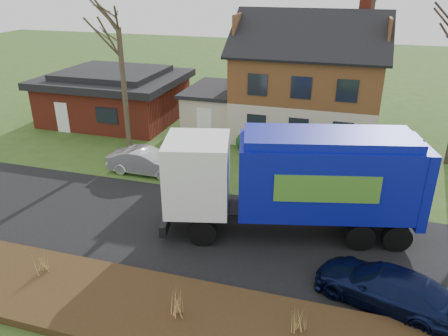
# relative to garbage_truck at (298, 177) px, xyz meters

# --- Properties ---
(ground) EXTENTS (120.00, 120.00, 0.00)m
(ground) POSITION_rel_garbage_truck_xyz_m (-3.20, -1.00, -2.56)
(ground) COLOR #314F1A
(ground) RESTS_ON ground
(road) EXTENTS (80.00, 7.00, 0.02)m
(road) POSITION_rel_garbage_truck_xyz_m (-3.20, -1.00, -2.55)
(road) COLOR black
(road) RESTS_ON ground
(mulch_verge) EXTENTS (80.00, 3.50, 0.30)m
(mulch_verge) POSITION_rel_garbage_truck_xyz_m (-3.20, -6.30, -2.41)
(mulch_verge) COLOR black
(mulch_verge) RESTS_ON ground
(main_house) EXTENTS (12.95, 8.95, 9.26)m
(main_house) POSITION_rel_garbage_truck_xyz_m (-1.71, 12.91, 1.47)
(main_house) COLOR #C2B29C
(main_house) RESTS_ON ground
(ranch_house) EXTENTS (9.80, 8.20, 3.70)m
(ranch_house) POSITION_rel_garbage_truck_xyz_m (-15.20, 12.00, -0.74)
(ranch_house) COLOR maroon
(ranch_house) RESTS_ON ground
(garbage_truck) EXTENTS (10.71, 5.17, 4.44)m
(garbage_truck) POSITION_rel_garbage_truck_xyz_m (0.00, 0.00, 0.00)
(garbage_truck) COLOR black
(garbage_truck) RESTS_ON ground
(silver_sedan) EXTENTS (4.19, 1.48, 1.38)m
(silver_sedan) POSITION_rel_garbage_truck_xyz_m (-8.66, 3.65, -1.87)
(silver_sedan) COLOR #B6B9BF
(silver_sedan) RESTS_ON ground
(navy_wagon) EXTENTS (5.03, 3.37, 1.35)m
(navy_wagon) POSITION_rel_garbage_truck_xyz_m (3.51, -3.60, -1.88)
(navy_wagon) COLOR black
(navy_wagon) RESTS_ON ground
(tree_front_west) EXTENTS (3.42, 3.42, 10.17)m
(tree_front_west) POSITION_rel_garbage_truck_xyz_m (-11.34, 6.69, 5.83)
(tree_front_west) COLOR #453C29
(tree_front_west) RESTS_ON ground
(grass_clump_west) EXTENTS (0.32, 0.26, 0.85)m
(grass_clump_west) POSITION_rel_garbage_truck_xyz_m (-8.15, -5.76, -1.83)
(grass_clump_west) COLOR #AB984B
(grass_clump_west) RESTS_ON mulch_verge
(grass_clump_mid) EXTENTS (0.36, 0.29, 0.99)m
(grass_clump_mid) POSITION_rel_garbage_truck_xyz_m (-2.67, -6.40, -1.76)
(grass_clump_mid) COLOR tan
(grass_clump_mid) RESTS_ON mulch_verge
(grass_clump_east) EXTENTS (0.33, 0.27, 0.82)m
(grass_clump_east) POSITION_rel_garbage_truck_xyz_m (1.02, -5.94, -1.85)
(grass_clump_east) COLOR #AB884B
(grass_clump_east) RESTS_ON mulch_verge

